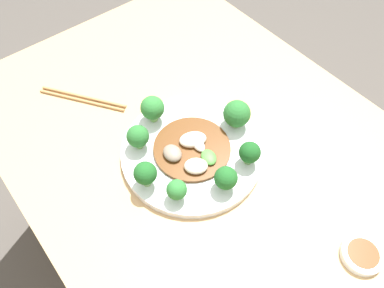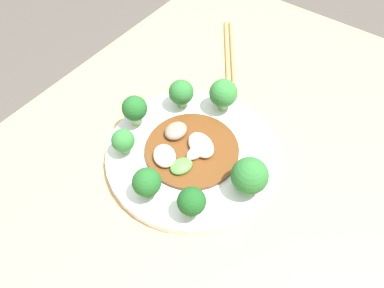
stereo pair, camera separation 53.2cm
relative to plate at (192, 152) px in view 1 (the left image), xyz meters
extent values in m
plane|color=#4C4742|center=(0.02, 0.04, -0.74)|extent=(8.00, 8.00, 0.00)
cube|color=tan|center=(0.02, 0.04, -0.37)|extent=(1.13, 0.77, 0.73)
cylinder|color=silver|center=(0.00, 0.00, 0.00)|extent=(0.30, 0.30, 0.02)
cylinder|color=#89B76B|center=(0.01, -0.12, 0.02)|extent=(0.02, 0.02, 0.02)
sphere|color=#1E5B23|center=(0.01, -0.12, 0.05)|extent=(0.05, 0.05, 0.05)
cylinder|color=#7AAD5B|center=(-0.12, -0.01, 0.02)|extent=(0.02, 0.02, 0.02)
sphere|color=#2D7533|center=(-0.12, -0.01, 0.05)|extent=(0.05, 0.05, 0.05)
cylinder|color=#70A356|center=(0.11, -0.01, 0.02)|extent=(0.02, 0.02, 0.02)
sphere|color=#1E5B23|center=(0.11, -0.01, 0.04)|extent=(0.05, 0.05, 0.05)
cylinder|color=#89B76B|center=(0.01, 0.12, 0.02)|extent=(0.02, 0.02, 0.01)
sphere|color=#286B2D|center=(0.01, 0.12, 0.05)|extent=(0.06, 0.06, 0.06)
cylinder|color=#70A356|center=(0.07, -0.09, 0.02)|extent=(0.01, 0.01, 0.02)
sphere|color=#2D7533|center=(0.07, -0.09, 0.04)|extent=(0.04, 0.04, 0.04)
cylinder|color=#70A356|center=(0.10, 0.07, 0.02)|extent=(0.02, 0.02, 0.02)
sphere|color=#19511E|center=(0.10, 0.07, 0.04)|extent=(0.04, 0.04, 0.04)
cylinder|color=#7AAD5B|center=(-0.08, -0.08, 0.02)|extent=(0.02, 0.02, 0.02)
sphere|color=#286B2D|center=(-0.08, -0.08, 0.04)|extent=(0.05, 0.05, 0.05)
cylinder|color=#5B3314|center=(0.00, 0.00, 0.01)|extent=(0.16, 0.16, 0.01)
ellipsoid|color=silver|center=(0.00, 0.01, 0.02)|extent=(0.05, 0.03, 0.02)
ellipsoid|color=beige|center=(0.04, -0.03, 0.02)|extent=(0.06, 0.06, 0.02)
ellipsoid|color=beige|center=(-0.01, 0.01, 0.02)|extent=(0.06, 0.07, 0.02)
ellipsoid|color=gray|center=(-0.01, -0.04, 0.02)|extent=(0.05, 0.04, 0.02)
ellipsoid|color=#4C933D|center=(0.04, 0.01, 0.02)|extent=(0.05, 0.04, 0.01)
cylinder|color=#AD7F4C|center=(-0.28, -0.11, -0.01)|extent=(0.18, 0.13, 0.01)
cylinder|color=#AD7F4C|center=(-0.29, -0.10, -0.01)|extent=(0.18, 0.13, 0.01)
cylinder|color=silver|center=(0.37, 0.10, 0.00)|extent=(0.08, 0.08, 0.01)
cylinder|color=#5B3314|center=(0.37, 0.10, 0.00)|extent=(0.06, 0.06, 0.00)
camera|label=1|loc=(0.35, -0.28, 0.67)|focal=35.00mm
camera|label=2|loc=(0.32, 0.23, 0.54)|focal=35.00mm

